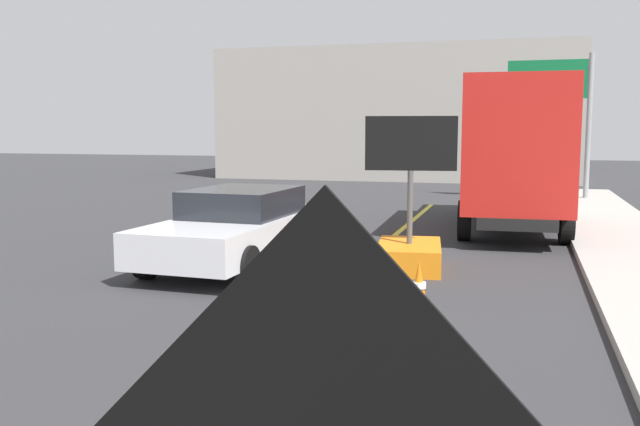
{
  "coord_description": "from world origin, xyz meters",
  "views": [
    {
      "loc": [
        2.78,
        1.37,
        2.48
      ],
      "look_at": [
        0.92,
        7.74,
        1.67
      ],
      "focal_mm": 38.67,
      "sensor_mm": 36.0,
      "label": 1
    }
  ],
  "objects_px": {
    "pickup_car": "(239,226)",
    "traffic_cone_far_lane": "(419,289)",
    "traffic_cone_mid_lane": "(391,362)",
    "arrow_board_trailer": "(409,242)",
    "highway_guide_sign": "(565,101)",
    "box_truck": "(514,152)"
  },
  "relations": [
    {
      "from": "arrow_board_trailer",
      "to": "traffic_cone_far_lane",
      "type": "distance_m",
      "value": 3.18
    },
    {
      "from": "pickup_car",
      "to": "traffic_cone_far_lane",
      "type": "distance_m",
      "value": 4.58
    },
    {
      "from": "arrow_board_trailer",
      "to": "pickup_car",
      "type": "relative_size",
      "value": 0.55
    },
    {
      "from": "traffic_cone_far_lane",
      "to": "arrow_board_trailer",
      "type": "bearing_deg",
      "value": 101.18
    },
    {
      "from": "pickup_car",
      "to": "highway_guide_sign",
      "type": "xyz_separation_m",
      "value": [
        6.31,
        13.38,
        2.73
      ]
    },
    {
      "from": "arrow_board_trailer",
      "to": "highway_guide_sign",
      "type": "relative_size",
      "value": 0.54
    },
    {
      "from": "arrow_board_trailer",
      "to": "highway_guide_sign",
      "type": "height_order",
      "value": "highway_guide_sign"
    },
    {
      "from": "traffic_cone_mid_lane",
      "to": "traffic_cone_far_lane",
      "type": "distance_m",
      "value": 2.92
    },
    {
      "from": "box_truck",
      "to": "traffic_cone_mid_lane",
      "type": "xyz_separation_m",
      "value": [
        -0.91,
        -11.48,
        -1.55
      ]
    },
    {
      "from": "arrow_board_trailer",
      "to": "highway_guide_sign",
      "type": "bearing_deg",
      "value": 75.98
    },
    {
      "from": "arrow_board_trailer",
      "to": "traffic_cone_mid_lane",
      "type": "xyz_separation_m",
      "value": [
        0.78,
        -6.03,
        -0.12
      ]
    },
    {
      "from": "arrow_board_trailer",
      "to": "pickup_car",
      "type": "bearing_deg",
      "value": -171.92
    },
    {
      "from": "box_truck",
      "to": "traffic_cone_mid_lane",
      "type": "height_order",
      "value": "box_truck"
    },
    {
      "from": "traffic_cone_mid_lane",
      "to": "traffic_cone_far_lane",
      "type": "relative_size",
      "value": 0.99
    },
    {
      "from": "arrow_board_trailer",
      "to": "box_truck",
      "type": "relative_size",
      "value": 0.36
    },
    {
      "from": "traffic_cone_mid_lane",
      "to": "pickup_car",
      "type": "bearing_deg",
      "value": 124.64
    },
    {
      "from": "highway_guide_sign",
      "to": "traffic_cone_far_lane",
      "type": "xyz_separation_m",
      "value": [
        -2.61,
        -16.05,
        -3.05
      ]
    },
    {
      "from": "box_truck",
      "to": "highway_guide_sign",
      "type": "height_order",
      "value": "highway_guide_sign"
    },
    {
      "from": "arrow_board_trailer",
      "to": "pickup_car",
      "type": "height_order",
      "value": "arrow_board_trailer"
    },
    {
      "from": "highway_guide_sign",
      "to": "traffic_cone_far_lane",
      "type": "bearing_deg",
      "value": -99.25
    },
    {
      "from": "box_truck",
      "to": "traffic_cone_far_lane",
      "type": "height_order",
      "value": "box_truck"
    },
    {
      "from": "traffic_cone_mid_lane",
      "to": "traffic_cone_far_lane",
      "type": "bearing_deg",
      "value": 93.25
    }
  ]
}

